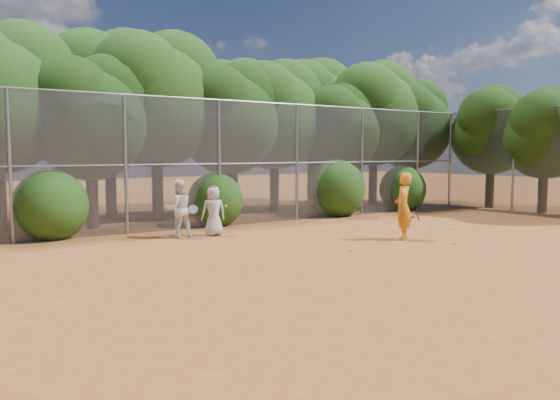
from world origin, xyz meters
TOP-DOWN VIEW (x-y plane):
  - ground at (0.00, 0.00)m, footprint 80.00×80.00m
  - fence_back at (-0.12, 6.00)m, footprint 20.05×0.09m
  - fence_side at (10.00, 3.00)m, footprint 0.09×6.09m
  - tree_2 at (-4.45, 7.83)m, footprint 3.99×3.47m
  - tree_3 at (-1.94, 8.84)m, footprint 4.89×4.26m
  - tree_4 at (0.55, 8.24)m, footprint 4.19×3.64m
  - tree_5 at (3.06, 9.04)m, footprint 4.51×3.92m
  - tree_6 at (5.55, 8.03)m, footprint 3.86×3.36m
  - tree_7 at (8.06, 8.64)m, footprint 4.77×4.14m
  - tree_8 at (10.05, 8.34)m, footprint 4.25×3.70m
  - tree_10 at (-2.93, 11.05)m, footprint 5.15×4.48m
  - tree_11 at (2.06, 10.64)m, footprint 4.64×4.03m
  - tree_12 at (6.56, 11.24)m, footprint 5.02×4.37m
  - tree_13 at (11.45, 5.03)m, footprint 3.86×3.36m
  - tree_14 at (11.25, 2.53)m, footprint 3.61×3.14m
  - bush_0 at (-6.00, 6.30)m, footprint 2.00×2.00m
  - bush_1 at (-1.00, 6.30)m, footprint 1.80×1.80m
  - bush_2 at (4.00, 6.30)m, footprint 2.20×2.20m
  - bush_3 at (7.50, 6.30)m, footprint 1.90×1.90m
  - player_yellow at (1.91, 0.88)m, footprint 0.90×0.75m
  - player_teen at (-2.04, 4.34)m, footprint 0.76×0.56m
  - player_white at (-3.01, 4.54)m, footprint 0.89×0.77m
  - ball_0 at (1.41, 1.80)m, footprint 0.07×0.07m
  - ball_1 at (2.24, 3.04)m, footprint 0.07×0.07m
  - ball_2 at (2.42, -0.42)m, footprint 0.07×0.07m
  - ball_3 at (3.88, 1.61)m, footprint 0.07×0.07m
  - ball_4 at (-0.42, 0.29)m, footprint 0.07×0.07m
  - ball_5 at (4.26, 4.33)m, footprint 0.07×0.07m
  - ball_6 at (4.54, 1.29)m, footprint 0.07×0.07m

SIDE VIEW (x-z plane):
  - ground at x=0.00m, z-range 0.00..0.00m
  - ball_0 at x=1.41m, z-range 0.00..0.07m
  - ball_1 at x=2.24m, z-range 0.00..0.07m
  - ball_2 at x=2.42m, z-range 0.00..0.07m
  - ball_3 at x=3.88m, z-range 0.00..0.07m
  - ball_4 at x=-0.42m, z-range 0.00..0.07m
  - ball_5 at x=4.26m, z-range 0.00..0.07m
  - ball_6 at x=4.54m, z-range 0.00..0.07m
  - player_teen at x=-2.04m, z-range 0.00..1.43m
  - player_white at x=-3.01m, z-range 0.00..1.61m
  - bush_1 at x=-1.00m, z-range 0.00..1.80m
  - player_yellow at x=1.91m, z-range 0.00..1.82m
  - bush_3 at x=7.50m, z-range 0.00..1.90m
  - bush_0 at x=-6.00m, z-range 0.00..2.00m
  - bush_2 at x=4.00m, z-range 0.00..2.20m
  - fence_side at x=10.00m, z-range 0.04..4.06m
  - fence_back at x=-0.12m, z-range 0.04..4.06m
  - tree_14 at x=11.25m, z-range 0.77..5.71m
  - tree_6 at x=5.55m, z-range 0.82..6.11m
  - tree_13 at x=11.45m, z-range 0.82..6.11m
  - tree_2 at x=-4.45m, z-range 0.85..6.32m
  - tree_4 at x=0.55m, z-range 0.89..6.62m
  - tree_8 at x=10.05m, z-range 0.91..6.73m
  - tree_5 at x=3.06m, z-range 0.96..7.13m
  - tree_11 at x=2.06m, z-range 0.99..7.34m
  - tree_7 at x=8.06m, z-range 1.02..7.54m
  - tree_3 at x=-1.94m, z-range 1.04..7.75m
  - tree_12 at x=6.56m, z-range 1.07..7.95m
  - tree_10 at x=-2.93m, z-range 1.10..8.16m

